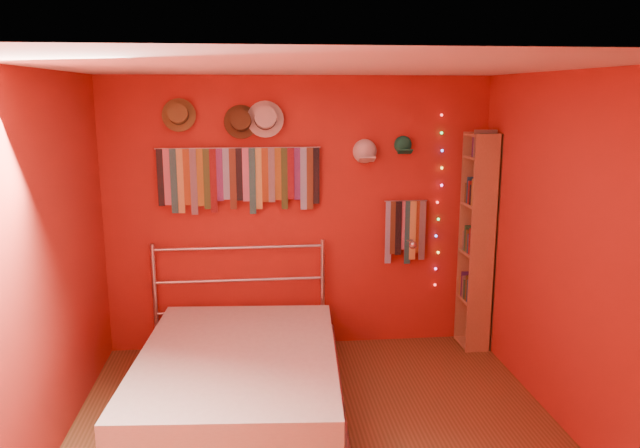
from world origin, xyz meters
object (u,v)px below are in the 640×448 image
object	(u,v)px
bookshelf	(481,241)
reading_lamp	(412,244)
bed	(238,377)
tie_rack	(239,176)

from	to	relation	value
bookshelf	reading_lamp	bearing A→B (deg)	-178.44
bed	bookshelf	bearing A→B (deg)	27.80
reading_lamp	bookshelf	xyz separation A→B (m)	(0.65, 0.02, 0.01)
reading_lamp	bed	size ratio (longest dim) A/B	0.14
tie_rack	bed	distance (m)	1.78
tie_rack	bed	xyz separation A→B (m)	(-0.02, -1.11, -1.38)
tie_rack	reading_lamp	world-z (taller)	tie_rack
reading_lamp	bookshelf	distance (m)	0.65
tie_rack	reading_lamp	xyz separation A→B (m)	(1.54, -0.17, -0.62)
reading_lamp	bed	xyz separation A→B (m)	(-1.56, -0.94, -0.77)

